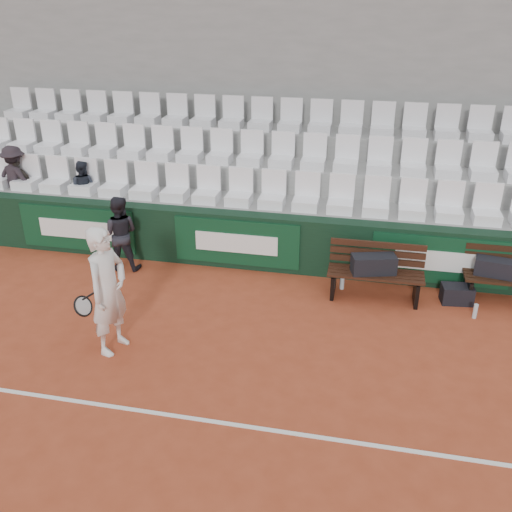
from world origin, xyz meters
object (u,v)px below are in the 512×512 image
at_px(ball_kid, 120,233).
at_px(spectator_b, 16,161).
at_px(bench_right, 512,291).
at_px(spectator_c, 80,165).
at_px(water_bottle_near, 342,282).
at_px(bench_left, 374,285).
at_px(spectator_a, 12,155).
at_px(sports_bag_left, 374,264).
at_px(water_bottle_far, 475,311).
at_px(sports_bag_ground, 457,294).
at_px(sports_bag_right, 494,267).
at_px(tennis_player, 108,291).

xyz_separation_m(ball_kid, spectator_b, (-2.50, 1.04, 0.84)).
distance_m(bench_right, spectator_c, 7.81).
bearing_deg(water_bottle_near, bench_right, 1.55).
height_order(bench_left, bench_right, same).
bearing_deg(spectator_a, sports_bag_left, -177.66).
xyz_separation_m(bench_right, spectator_b, (-8.98, 0.92, 1.28)).
bearing_deg(water_bottle_near, water_bottle_far, -13.94).
distance_m(sports_bag_ground, spectator_a, 8.42).
height_order(sports_bag_right, spectator_a, spectator_a).
bearing_deg(sports_bag_ground, spectator_a, 172.61).
height_order(sports_bag_ground, ball_kid, ball_kid).
xyz_separation_m(sports_bag_right, spectator_b, (-8.67, 0.88, 0.92)).
height_order(bench_right, sports_bag_right, sports_bag_right).
distance_m(bench_left, water_bottle_far, 1.54).
distance_m(sports_bag_right, water_bottle_far, 0.82).
relative_size(sports_bag_ground, spectator_c, 0.46).
height_order(ball_kid, spectator_b, spectator_b).
distance_m(spectator_b, spectator_c, 1.34).
bearing_deg(bench_right, water_bottle_far, -136.28).
bearing_deg(sports_bag_left, tennis_player, -147.81).
relative_size(ball_kid, spectator_b, 1.32).
xyz_separation_m(tennis_player, spectator_b, (-3.39, 3.35, 0.60)).
height_order(bench_right, sports_bag_ground, bench_right).
height_order(sports_bag_left, water_bottle_near, sports_bag_left).
relative_size(bench_left, spectator_b, 1.48).
relative_size(bench_left, sports_bag_right, 2.61).
bearing_deg(spectator_a, sports_bag_ground, -175.26).
relative_size(sports_bag_ground, ball_kid, 0.36).
height_order(bench_left, spectator_b, spectator_b).
relative_size(bench_left, water_bottle_near, 5.65).
bearing_deg(sports_bag_left, bench_right, 7.04).
bearing_deg(ball_kid, tennis_player, 101.40).
height_order(water_bottle_far, spectator_a, spectator_a).
height_order(bench_right, water_bottle_far, bench_right).
bearing_deg(tennis_player, spectator_b, 135.39).
bearing_deg(water_bottle_far, bench_right, 43.72).
bearing_deg(sports_bag_left, sports_bag_right, 9.37).
bearing_deg(spectator_c, spectator_b, -3.28).
xyz_separation_m(sports_bag_ground, spectator_b, (-8.16, 1.07, 1.36)).
relative_size(bench_left, ball_kid, 1.12).
relative_size(spectator_a, spectator_b, 1.24).
relative_size(sports_bag_left, spectator_c, 0.65).
height_order(sports_bag_left, sports_bag_right, sports_bag_left).
bearing_deg(spectator_a, bench_left, -177.60).
height_order(bench_right, spectator_b, spectator_b).
xyz_separation_m(sports_bag_right, spectator_c, (-7.33, 0.88, 0.94)).
xyz_separation_m(water_bottle_far, spectator_c, (-7.05, 1.50, 1.41)).
xyz_separation_m(bench_left, sports_bag_left, (-0.05, 0.00, 0.37)).
xyz_separation_m(sports_bag_ground, spectator_c, (-6.82, 1.07, 1.38)).
xyz_separation_m(water_bottle_far, tennis_player, (-4.99, -1.85, 0.79)).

